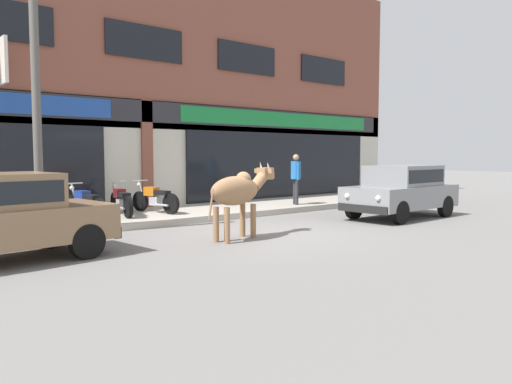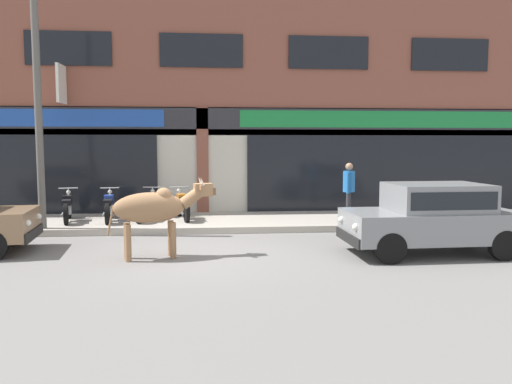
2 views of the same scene
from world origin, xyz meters
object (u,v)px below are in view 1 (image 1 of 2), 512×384
(cow, at_px, (238,191))
(motorcycle_1, at_px, (85,204))
(utility_pole, at_px, (36,89))
(motorcycle_3, at_px, (155,199))
(car_0, at_px, (402,189))
(motorcycle_0, at_px, (38,207))
(motorcycle_2, at_px, (121,201))
(pedestrian, at_px, (296,174))

(cow, relative_size, motorcycle_1, 1.17)
(utility_pole, bearing_deg, motorcycle_3, 20.29)
(cow, height_order, motorcycle_1, cow)
(car_0, bearing_deg, motorcycle_1, 150.86)
(motorcycle_3, bearing_deg, motorcycle_0, -177.80)
(motorcycle_2, distance_m, utility_pole, 3.72)
(cow, bearing_deg, pedestrian, 33.47)
(motorcycle_1, height_order, pedestrian, pedestrian)
(motorcycle_0, bearing_deg, motorcycle_1, -1.93)
(motorcycle_3, bearing_deg, car_0, -38.51)
(car_0, relative_size, motorcycle_2, 2.03)
(motorcycle_2, relative_size, pedestrian, 1.13)
(motorcycle_1, xyz_separation_m, utility_pole, (-1.40, -1.10, 2.57))
(car_0, distance_m, motorcycle_1, 8.41)
(car_0, xyz_separation_m, motorcycle_1, (-7.35, 4.09, -0.26))
(motorcycle_0, bearing_deg, cow, -55.04)
(cow, relative_size, motorcycle_0, 1.18)
(car_0, relative_size, motorcycle_0, 2.04)
(cow, xyz_separation_m, motorcycle_2, (-0.69, 4.08, -0.45))
(motorcycle_1, xyz_separation_m, pedestrian, (6.50, -0.77, 0.60))
(motorcycle_1, distance_m, utility_pole, 3.12)
(motorcycle_2, bearing_deg, car_0, -33.60)
(cow, distance_m, utility_pole, 4.71)
(motorcycle_1, bearing_deg, motorcycle_2, 7.08)
(motorcycle_1, xyz_separation_m, motorcycle_2, (1.00, 0.12, 0.00))
(motorcycle_1, distance_m, motorcycle_2, 1.00)
(motorcycle_3, height_order, pedestrian, pedestrian)
(cow, height_order, utility_pole, utility_pole)
(car_0, bearing_deg, motorcycle_0, 153.96)
(car_0, height_order, utility_pole, utility_pole)
(motorcycle_2, bearing_deg, motorcycle_1, -172.92)
(pedestrian, bearing_deg, cow, -146.53)
(pedestrian, height_order, utility_pole, utility_pole)
(pedestrian, distance_m, utility_pole, 8.15)
(car_0, distance_m, motorcycle_3, 6.83)
(motorcycle_1, bearing_deg, car_0, -29.14)
(motorcycle_0, relative_size, pedestrian, 1.12)
(motorcycle_2, bearing_deg, utility_pole, -152.93)
(motorcycle_3, bearing_deg, utility_pole, -159.71)
(car_0, bearing_deg, motorcycle_2, 146.40)
(motorcycle_0, distance_m, motorcycle_1, 1.11)
(cow, relative_size, motorcycle_3, 1.18)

